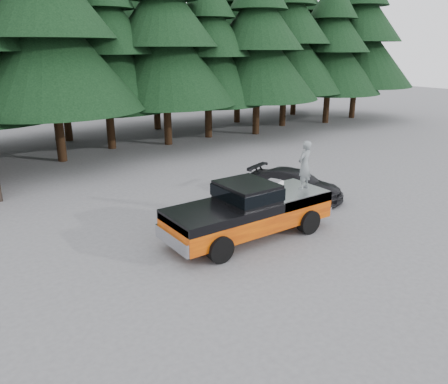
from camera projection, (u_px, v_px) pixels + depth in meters
ground at (226, 249)px, 13.93m from camera, size 120.00×120.00×0.00m
pickup_truck at (249, 218)px, 14.65m from camera, size 6.00×2.04×1.33m
truck_cab at (247, 191)px, 14.29m from camera, size 1.66×1.90×0.59m
air_compressor at (273, 188)px, 14.86m from camera, size 0.78×0.72×0.43m
man_on_bed at (305, 165)px, 15.28m from camera, size 0.71×0.55×1.72m
parked_car at (296, 184)px, 18.50m from camera, size 2.95×4.41×1.19m
treeline at (59, 17)px, 25.05m from camera, size 60.15×16.05×17.50m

